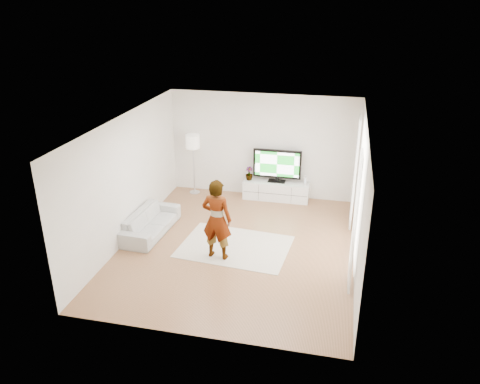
% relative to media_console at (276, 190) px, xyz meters
% --- Properties ---
extents(floor, '(6.00, 6.00, 0.00)m').
position_rel_media_console_xyz_m(floor, '(-0.43, -2.76, -0.25)').
color(floor, '#B0754F').
rests_on(floor, ground).
extents(ceiling, '(6.00, 6.00, 0.00)m').
position_rel_media_console_xyz_m(ceiling, '(-0.43, -2.76, 2.55)').
color(ceiling, white).
rests_on(ceiling, wall_back).
extents(wall_left, '(0.02, 6.00, 2.80)m').
position_rel_media_console_xyz_m(wall_left, '(-2.93, -2.76, 1.15)').
color(wall_left, white).
rests_on(wall_left, floor).
extents(wall_right, '(0.02, 6.00, 2.80)m').
position_rel_media_console_xyz_m(wall_right, '(2.07, -2.76, 1.15)').
color(wall_right, white).
rests_on(wall_right, floor).
extents(wall_back, '(5.00, 0.02, 2.80)m').
position_rel_media_console_xyz_m(wall_back, '(-0.43, 0.24, 1.15)').
color(wall_back, white).
rests_on(wall_back, floor).
extents(wall_front, '(5.00, 0.02, 2.80)m').
position_rel_media_console_xyz_m(wall_front, '(-0.43, -5.76, 1.15)').
color(wall_front, white).
rests_on(wall_front, floor).
extents(window, '(0.01, 2.60, 2.50)m').
position_rel_media_console_xyz_m(window, '(2.05, -2.46, 1.20)').
color(window, white).
rests_on(window, wall_right).
extents(curtain_near, '(0.04, 0.70, 2.60)m').
position_rel_media_console_xyz_m(curtain_near, '(1.97, -3.76, 1.10)').
color(curtain_near, white).
rests_on(curtain_near, floor).
extents(curtain_far, '(0.04, 0.70, 2.60)m').
position_rel_media_console_xyz_m(curtain_far, '(1.97, -1.16, 1.10)').
color(curtain_far, white).
rests_on(curtain_far, floor).
extents(media_console, '(1.76, 0.50, 0.49)m').
position_rel_media_console_xyz_m(media_console, '(0.00, 0.00, 0.00)').
color(media_console, white).
rests_on(media_console, floor).
extents(television, '(1.28, 0.25, 0.89)m').
position_rel_media_console_xyz_m(television, '(-0.00, 0.03, 0.73)').
color(television, black).
rests_on(television, media_console).
extents(game_console, '(0.06, 0.16, 0.21)m').
position_rel_media_console_xyz_m(game_console, '(0.77, -0.00, 0.35)').
color(game_console, white).
rests_on(game_console, media_console).
extents(potted_plant, '(0.22, 0.22, 0.36)m').
position_rel_media_console_xyz_m(potted_plant, '(-0.75, 0.00, 0.43)').
color(potted_plant, '#3F7238').
rests_on(potted_plant, media_console).
extents(rug, '(2.47, 1.88, 0.01)m').
position_rel_media_console_xyz_m(rug, '(-0.49, -2.78, -0.24)').
color(rug, beige).
rests_on(rug, floor).
extents(player, '(0.68, 0.48, 1.74)m').
position_rel_media_console_xyz_m(player, '(-0.75, -3.28, 0.63)').
color(player, '#334772').
rests_on(player, rug).
extents(sofa, '(0.82, 1.88, 0.54)m').
position_rel_media_console_xyz_m(sofa, '(-2.53, -2.57, 0.02)').
color(sofa, beige).
rests_on(sofa, floor).
extents(floor_lamp, '(0.37, 0.37, 1.67)m').
position_rel_media_console_xyz_m(floor_lamp, '(-2.29, -0.06, 1.16)').
color(floor_lamp, silver).
rests_on(floor_lamp, floor).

